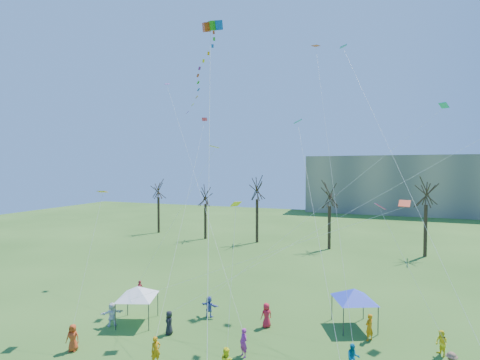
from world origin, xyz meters
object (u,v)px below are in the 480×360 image
(distant_building, at_px, (427,185))
(big_box_kite, at_px, (205,73))
(canopy_tent_white, at_px, (137,292))
(canopy_tent_blue, at_px, (354,294))

(distant_building, xyz_separation_m, big_box_kite, (-27.16, -73.83, 11.43))
(big_box_kite, bearing_deg, canopy_tent_white, -154.07)
(distant_building, height_order, canopy_tent_white, distant_building)
(big_box_kite, bearing_deg, distant_building, 69.80)
(canopy_tent_white, bearing_deg, distant_building, 67.33)
(distant_building, distance_m, canopy_tent_white, 82.60)
(distant_building, height_order, canopy_tent_blue, distant_building)
(big_box_kite, height_order, canopy_tent_white, big_box_kite)
(canopy_tent_white, bearing_deg, canopy_tent_blue, 17.62)
(big_box_kite, xyz_separation_m, canopy_tent_blue, (10.86, 2.67, -16.50))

